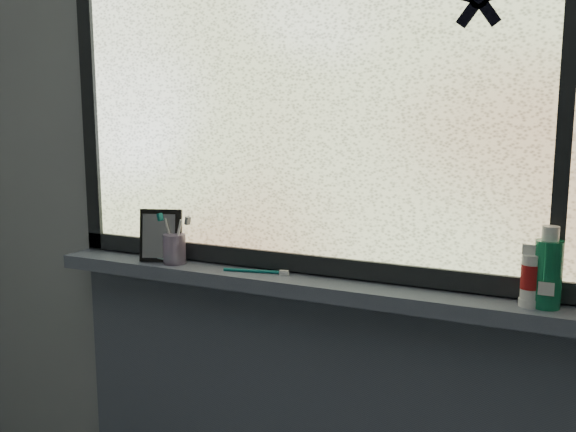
# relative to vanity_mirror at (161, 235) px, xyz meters

# --- Properties ---
(wall_back) EXTENTS (3.00, 0.01, 2.50)m
(wall_back) POSITION_rel_vanity_mirror_xyz_m (0.49, 0.08, 0.15)
(wall_back) COLOR #9EA3A8
(wall_back) RESTS_ON ground
(windowsill) EXTENTS (1.62, 0.14, 0.04)m
(windowsill) POSITION_rel_vanity_mirror_xyz_m (0.49, 0.00, -0.10)
(windowsill) COLOR slate
(windowsill) RESTS_ON wall_back
(window_pane) EXTENTS (1.50, 0.01, 1.00)m
(window_pane) POSITION_rel_vanity_mirror_xyz_m (0.49, 0.06, 0.43)
(window_pane) COLOR silver
(window_pane) RESTS_ON wall_back
(frame_bottom) EXTENTS (1.60, 0.03, 0.05)m
(frame_bottom) POSITION_rel_vanity_mirror_xyz_m (0.49, 0.05, -0.05)
(frame_bottom) COLOR black
(frame_bottom) RESTS_ON windowsill
(frame_left) EXTENTS (0.05, 0.03, 1.10)m
(frame_left) POSITION_rel_vanity_mirror_xyz_m (-0.29, 0.05, 0.43)
(frame_left) COLOR black
(frame_left) RESTS_ON wall_back
(frame_mullion) EXTENTS (0.03, 0.03, 1.00)m
(frame_mullion) POSITION_rel_vanity_mirror_xyz_m (1.09, 0.05, 0.43)
(frame_mullion) COLOR black
(frame_mullion) RESTS_ON wall_back
(vanity_mirror) EXTENTS (0.14, 0.10, 0.16)m
(vanity_mirror) POSITION_rel_vanity_mirror_xyz_m (0.00, 0.00, 0.00)
(vanity_mirror) COLOR black
(vanity_mirror) RESTS_ON windowsill
(toothpaste_tube) EXTENTS (0.18, 0.06, 0.03)m
(toothpaste_tube) POSITION_rel_vanity_mirror_xyz_m (0.00, -0.01, -0.06)
(toothpaste_tube) COLOR white
(toothpaste_tube) RESTS_ON windowsill
(toothbrush_cup) EXTENTS (0.08, 0.08, 0.09)m
(toothbrush_cup) POSITION_rel_vanity_mirror_xyz_m (0.05, -0.01, -0.03)
(toothbrush_cup) COLOR #C8AAE2
(toothbrush_cup) RESTS_ON windowsill
(toothbrush_lying) EXTENTS (0.21, 0.06, 0.01)m
(toothbrush_lying) POSITION_rel_vanity_mirror_xyz_m (0.31, -0.00, -0.07)
(toothbrush_lying) COLOR #0B6666
(toothbrush_lying) RESTS_ON windowsill
(mouthwash_bottle) EXTENTS (0.07, 0.07, 0.16)m
(mouthwash_bottle) POSITION_rel_vanity_mirror_xyz_m (1.07, 0.01, 0.02)
(mouthwash_bottle) COLOR #1FA56F
(mouthwash_bottle) RESTS_ON windowsill
(cream_tube) EXTENTS (0.05, 0.05, 0.10)m
(cream_tube) POSITION_rel_vanity_mirror_xyz_m (1.04, -0.00, -0.00)
(cream_tube) COLOR silver
(cream_tube) RESTS_ON windowsill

